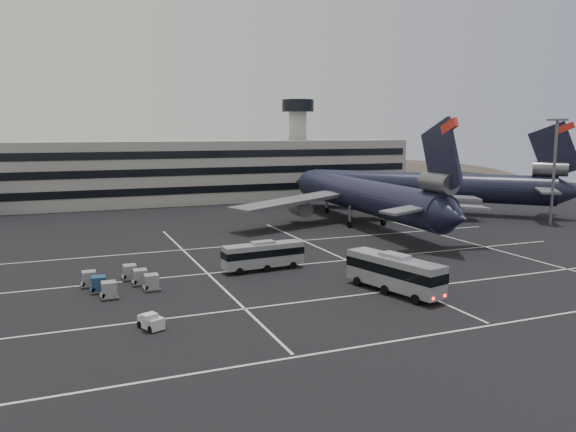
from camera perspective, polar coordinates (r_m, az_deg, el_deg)
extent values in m
plane|color=black|center=(63.28, -1.97, -6.20)|extent=(260.00, 260.00, 0.00)
cube|color=silver|center=(44.26, 8.13, -12.88)|extent=(90.00, 0.25, 0.01)
cube|color=silver|center=(54.35, 1.70, -8.69)|extent=(90.00, 0.25, 0.01)
cube|color=silver|center=(66.93, -3.16, -5.38)|extent=(90.00, 0.25, 0.01)
cube|color=silver|center=(79.98, -6.42, -3.11)|extent=(90.00, 0.25, 0.01)
cube|color=silver|center=(67.18, -8.58, -5.41)|extent=(0.25, 55.00, 0.01)
cube|color=silver|center=(73.33, 5.26, -4.16)|extent=(0.25, 55.00, 0.01)
cube|color=silver|center=(85.51, 18.49, -2.74)|extent=(0.25, 55.00, 0.01)
cube|color=gray|center=(131.48, -12.88, 4.39)|extent=(120.00, 18.00, 14.00)
cube|color=black|center=(122.89, -12.14, 2.49)|extent=(118.00, 0.20, 1.60)
cube|color=black|center=(122.54, -12.20, 4.35)|extent=(118.00, 0.20, 1.60)
cube|color=black|center=(122.34, -12.25, 6.08)|extent=(118.00, 0.20, 1.60)
cylinder|color=gray|center=(142.99, 0.99, 6.53)|extent=(4.40, 4.40, 22.00)
cylinder|color=black|center=(143.03, 1.00, 11.14)|extent=(8.00, 8.00, 3.00)
ellipsoid|color=#38332B|center=(234.99, -9.37, 1.23)|extent=(252.00, 180.00, 44.00)
ellipsoid|color=#38332B|center=(263.69, 7.83, 3.04)|extent=(168.00, 120.00, 24.00)
cylinder|color=slate|center=(107.42, 25.39, 3.95)|extent=(0.50, 0.50, 18.00)
cube|color=slate|center=(107.20, 25.70, 8.80)|extent=(2.40, 2.40, 0.35)
cylinder|color=black|center=(98.03, 7.51, 2.11)|extent=(7.89, 48.21, 5.60)
cone|color=black|center=(121.86, 1.95, 3.43)|extent=(5.81, 4.76, 5.60)
cone|color=black|center=(75.55, 16.59, -0.10)|extent=(5.27, 5.24, 5.04)
cube|color=black|center=(77.69, 15.31, 5.67)|extent=(0.95, 9.49, 10.97)
cube|color=red|center=(76.38, 16.08, 8.75)|extent=(0.70, 3.25, 2.24)
cylinder|color=#595B60|center=(78.32, 15.01, 3.29)|extent=(2.98, 6.12, 2.70)
cube|color=slate|center=(76.85, 12.11, 0.66)|extent=(7.92, 4.37, 0.87)
cube|color=slate|center=(81.52, 17.16, 0.92)|extent=(8.07, 5.01, 0.87)
cube|color=slate|center=(95.05, 0.21, 1.49)|extent=(22.58, 12.45, 1.75)
cylinder|color=#595B60|center=(99.09, 1.26, 0.79)|extent=(2.96, 5.62, 2.70)
cube|color=slate|center=(106.01, 13.06, 2.01)|extent=(22.28, 14.20, 1.75)
cylinder|color=#595B60|center=(107.20, 10.81, 1.23)|extent=(2.96, 5.62, 2.70)
cylinder|color=slate|center=(112.21, 3.94, 1.43)|extent=(0.44, 0.44, 3.00)
cylinder|color=black|center=(112.42, 3.94, 0.60)|extent=(0.55, 1.12, 1.10)
cylinder|color=slate|center=(95.24, 6.30, 0.12)|extent=(0.44, 0.44, 3.00)
cylinder|color=black|center=(95.49, 6.28, -0.86)|extent=(0.55, 1.12, 1.10)
cylinder|color=slate|center=(98.15, 9.67, 0.30)|extent=(0.44, 0.44, 3.00)
cylinder|color=black|center=(98.40, 9.64, -0.65)|extent=(0.55, 1.12, 1.10)
cylinder|color=black|center=(116.30, 13.82, 2.94)|extent=(37.53, 38.27, 5.60)
cone|color=black|center=(123.46, 1.74, 3.50)|extent=(7.15, 7.13, 5.60)
cone|color=black|center=(114.83, 26.96, 2.19)|extent=(7.10, 7.10, 5.04)
cube|color=black|center=(114.21, 25.45, 5.99)|extent=(6.97, 7.13, 10.97)
cube|color=red|center=(114.21, 26.34, 8.04)|extent=(2.65, 2.70, 2.24)
cylinder|color=#595B60|center=(114.34, 25.09, 4.35)|extent=(6.12, 6.18, 2.70)
cube|color=slate|center=(110.41, 24.76, 2.42)|extent=(6.83, 8.02, 0.87)
cube|color=slate|center=(118.78, 24.70, 2.81)|extent=(8.05, 6.72, 0.87)
cylinder|color=slate|center=(116.62, 13.76, 1.48)|extent=(0.44, 0.44, 3.00)
cylinder|color=black|center=(116.83, 13.74, 0.67)|extent=(1.13, 1.14, 1.10)
cube|color=#96999D|center=(57.67, 10.74, -5.64)|extent=(5.26, 11.62, 3.09)
cube|color=black|center=(57.59, 10.75, -5.29)|extent=(5.33, 11.69, 0.98)
cube|color=#96999D|center=(57.28, 10.79, -3.96)|extent=(2.35, 3.40, 0.36)
cylinder|color=black|center=(54.63, 12.83, -8.27)|extent=(0.56, 1.04, 0.99)
cylinder|color=black|center=(56.53, 14.56, -7.76)|extent=(0.56, 1.04, 0.99)
cylinder|color=black|center=(57.19, 9.81, -7.42)|extent=(0.56, 1.04, 0.99)
cylinder|color=black|center=(59.01, 11.56, -6.97)|extent=(0.56, 1.04, 0.99)
cylinder|color=black|center=(59.90, 7.07, -6.62)|extent=(0.56, 1.04, 0.99)
cylinder|color=black|center=(61.64, 8.82, -6.22)|extent=(0.56, 1.04, 0.99)
cube|color=#FF0C05|center=(53.80, 14.56, -8.12)|extent=(0.27, 0.14, 0.23)
cube|color=#FF0C05|center=(55.04, 15.66, -7.79)|extent=(0.27, 0.14, 0.23)
cube|color=#96999D|center=(65.96, -2.54, -3.97)|extent=(9.85, 2.95, 2.65)
cube|color=black|center=(65.90, -2.54, -3.70)|extent=(9.91, 3.02, 0.84)
cube|color=#96999D|center=(65.66, -2.55, -2.71)|extent=(2.75, 1.61, 0.31)
cylinder|color=black|center=(66.73, 0.53, -5.03)|extent=(0.87, 0.35, 0.85)
cylinder|color=black|center=(68.65, -0.31, -4.65)|extent=(0.87, 0.35, 0.85)
cylinder|color=black|center=(65.30, -2.14, -5.34)|extent=(0.87, 0.35, 0.85)
cylinder|color=black|center=(67.26, -2.92, -4.94)|extent=(0.87, 0.35, 0.85)
cylinder|color=black|center=(64.02, -4.92, -5.66)|extent=(0.87, 0.35, 0.85)
cylinder|color=black|center=(66.02, -5.63, -5.23)|extent=(0.87, 0.35, 0.85)
cube|color=silver|center=(48.41, -13.73, -10.42)|extent=(2.04, 2.61, 0.94)
cube|color=silver|center=(47.78, -13.43, -9.87)|extent=(1.42, 1.31, 0.52)
cylinder|color=black|center=(47.54, -13.79, -11.14)|extent=(0.44, 0.63, 0.59)
cylinder|color=black|center=(48.10, -12.59, -10.86)|extent=(0.44, 0.63, 0.59)
cylinder|color=black|center=(48.92, -14.82, -10.61)|extent=(0.44, 0.63, 0.59)
cylinder|color=black|center=(49.46, -13.64, -10.35)|extent=(0.44, 0.63, 0.59)
cube|color=#2D2D30|center=(58.04, -17.70, -7.83)|extent=(2.20, 2.38, 0.16)
cylinder|color=black|center=(58.06, -17.69, -7.88)|extent=(0.09, 0.18, 0.18)
cube|color=#92959A|center=(57.83, -17.73, -7.07)|extent=(1.73, 1.73, 1.43)
cube|color=#2D2D30|center=(59.73, -13.68, -7.20)|extent=(2.20, 2.38, 0.16)
cylinder|color=black|center=(59.74, -13.68, -7.25)|extent=(0.09, 0.18, 0.18)
cube|color=#92959A|center=(59.52, -13.70, -6.46)|extent=(1.73, 1.73, 1.43)
cube|color=#2D2D30|center=(60.47, -18.64, -7.22)|extent=(2.20, 2.38, 0.16)
cylinder|color=black|center=(60.48, -18.64, -7.26)|extent=(0.09, 0.18, 0.18)
cube|color=navy|center=(60.26, -18.68, -6.49)|extent=(1.73, 1.73, 1.43)
cube|color=#2D2D30|center=(62.08, -14.76, -6.63)|extent=(2.20, 2.38, 0.16)
cylinder|color=black|center=(62.10, -14.76, -6.68)|extent=(0.09, 0.18, 0.18)
cube|color=#92959A|center=(61.88, -14.79, -5.92)|extent=(1.73, 1.73, 1.43)
cube|color=#2D2D30|center=(62.91, -19.51, -6.65)|extent=(2.20, 2.38, 0.16)
cylinder|color=black|center=(62.92, -19.51, -6.70)|extent=(0.09, 0.18, 0.18)
cube|color=#92959A|center=(62.71, -19.55, -5.95)|extent=(1.73, 1.73, 1.43)
cube|color=#2D2D30|center=(64.47, -15.76, -6.11)|extent=(2.20, 2.38, 0.16)
cylinder|color=black|center=(64.48, -15.75, -6.16)|extent=(0.09, 0.18, 0.18)
cube|color=#92959A|center=(64.27, -15.78, -5.42)|extent=(1.73, 1.73, 1.43)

